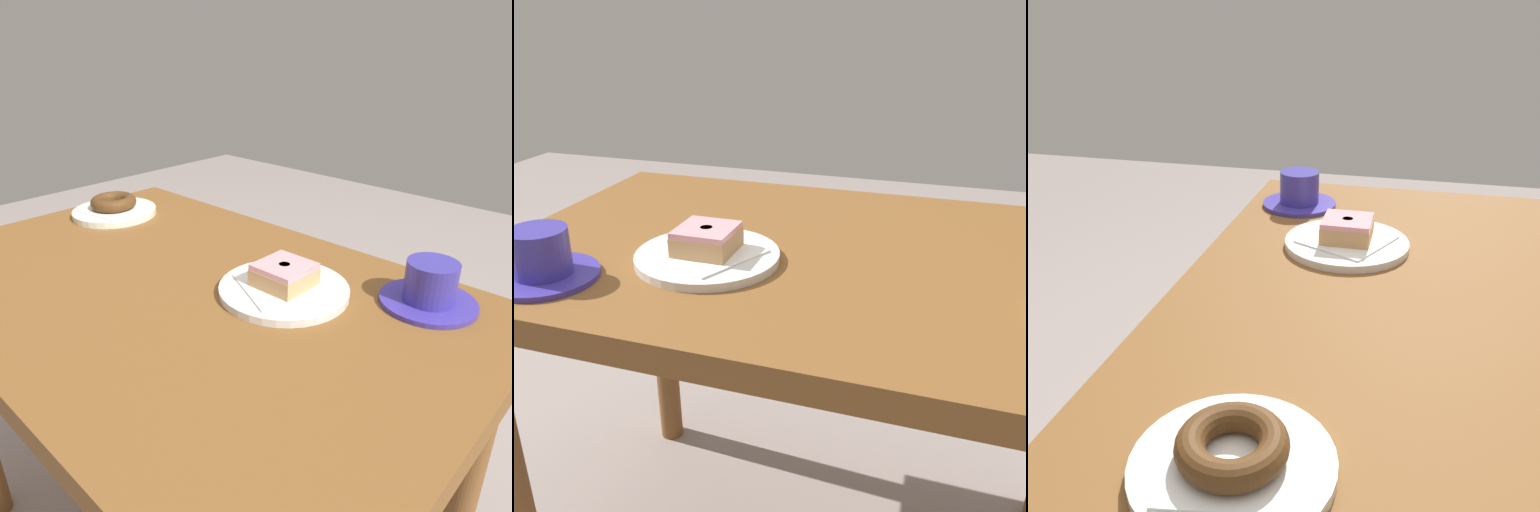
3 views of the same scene
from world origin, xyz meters
TOP-DOWN VIEW (x-y plane):
  - table at (0.00, 0.00)m, footprint 1.04×0.67m
  - plate_glazed_square at (0.16, 0.10)m, footprint 0.22×0.22m
  - napkin_glazed_square at (0.16, 0.10)m, footprint 0.18×0.18m
  - donut_glazed_square at (0.16, 0.10)m, footprint 0.09×0.09m
  - plate_chocolate_ring at (-0.40, 0.12)m, footprint 0.20×0.20m
  - napkin_chocolate_ring at (-0.40, 0.12)m, footprint 0.14×0.14m
  - donut_chocolate_ring at (-0.40, 0.12)m, footprint 0.11×0.11m
  - coffee_cup at (0.35, 0.22)m, footprint 0.15×0.15m

SIDE VIEW (x-z plane):
  - table at x=0.00m, z-range 0.25..0.96m
  - plate_glazed_square at x=0.16m, z-range 0.71..0.72m
  - plate_chocolate_ring at x=-0.40m, z-range 0.71..0.73m
  - napkin_glazed_square at x=0.16m, z-range 0.72..0.73m
  - napkin_chocolate_ring at x=-0.40m, z-range 0.73..0.73m
  - coffee_cup at x=0.35m, z-range 0.70..0.78m
  - donut_chocolate_ring at x=-0.40m, z-range 0.73..0.76m
  - donut_glazed_square at x=0.16m, z-range 0.73..0.76m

